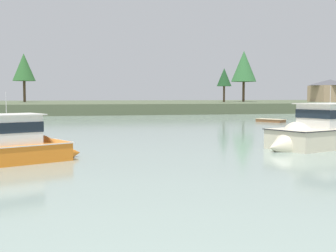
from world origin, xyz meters
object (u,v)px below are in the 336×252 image
(cruiser_orange, at_px, (12,151))
(dinghy_wood, at_px, (271,121))
(cruiser_cream, at_px, (320,137))
(dinghy_maroon, at_px, (313,131))

(cruiser_orange, bearing_deg, dinghy_wood, 45.84)
(dinghy_wood, bearing_deg, cruiser_cream, -109.01)
(dinghy_wood, xyz_separation_m, cruiser_orange, (-28.80, -29.66, 0.49))
(dinghy_wood, height_order, cruiser_cream, cruiser_cream)
(dinghy_wood, relative_size, cruiser_orange, 0.47)
(dinghy_maroon, bearing_deg, cruiser_orange, -151.91)
(cruiser_cream, relative_size, cruiser_orange, 1.23)
(dinghy_maroon, bearing_deg, cruiser_cream, -118.75)
(cruiser_cream, relative_size, dinghy_maroon, 2.75)
(dinghy_maroon, relative_size, cruiser_orange, 0.45)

